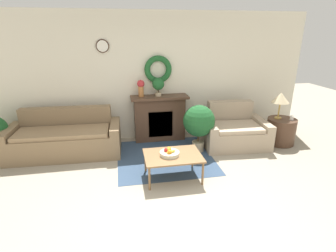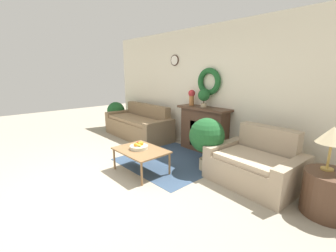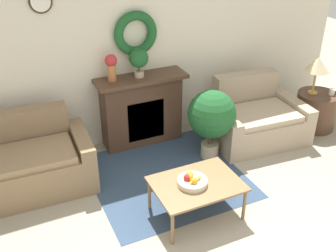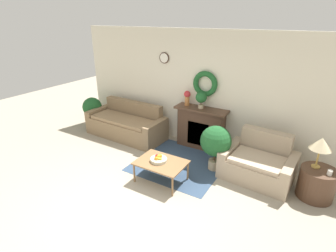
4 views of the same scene
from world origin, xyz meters
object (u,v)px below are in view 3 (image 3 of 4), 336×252
fruit_bowl (192,181)px  table_lamp (318,65)px  fireplace (142,109)px  vase_on_mantel_left (111,66)px  coffee_table (197,186)px  side_table_by_loveseat (316,111)px  potted_plant_on_mantel (139,59)px  mug (332,92)px  loveseat_right (254,119)px  potted_plant_floor_by_loveseat (212,116)px

fruit_bowl → table_lamp: size_ratio=0.57×
fireplace → vase_on_mantel_left: (-0.38, 0.01, 0.69)m
coffee_table → fruit_bowl: 0.10m
side_table_by_loveseat → fireplace: bearing=164.3°
potted_plant_on_mantel → mug: bearing=-16.7°
loveseat_right → mug: size_ratio=15.03×
fireplace → potted_plant_on_mantel: (-0.02, -0.01, 0.73)m
fireplace → potted_plant_floor_by_loveseat: bearing=-48.8°
fireplace → table_lamp: table_lamp is taller
coffee_table → table_lamp: (2.49, 1.03, 0.61)m
coffee_table → potted_plant_on_mantel: 1.88m
mug → potted_plant_floor_by_loveseat: bearing=178.4°
table_lamp → vase_on_mantel_left: vase_on_mantel_left is taller
loveseat_right → vase_on_mantel_left: 2.17m
potted_plant_on_mantel → fruit_bowl: bearing=-92.9°
side_table_by_loveseat → vase_on_mantel_left: 3.13m
mug → potted_plant_floor_by_loveseat: (-1.99, 0.06, 0.02)m
mug → vase_on_mantel_left: size_ratio=0.26×
fireplace → fruit_bowl: fireplace is taller
fireplace → loveseat_right: size_ratio=0.89×
fireplace → loveseat_right: (1.50, -0.57, -0.21)m
table_lamp → fruit_bowl: bearing=-158.0°
mug → potted_plant_floor_by_loveseat: size_ratio=0.10×
fireplace → vase_on_mantel_left: vase_on_mantel_left is taller
fruit_bowl → side_table_by_loveseat: (2.62, 0.97, -0.18)m
coffee_table → fruit_bowl: size_ratio=2.91×
loveseat_right → coffee_table: size_ratio=1.50×
loveseat_right → potted_plant_on_mantel: 1.88m
loveseat_right → fruit_bowl: loveseat_right is taller
fruit_bowl → mug: mug is taller
table_lamp → mug: bearing=-38.2°
vase_on_mantel_left → potted_plant_floor_by_loveseat: bearing=-36.1°
fruit_bowl → mug: size_ratio=3.45×
loveseat_right → coffee_table: loveseat_right is taller
fireplace → side_table_by_loveseat: size_ratio=2.05×
loveseat_right → potted_plant_floor_by_loveseat: 0.92m
fruit_bowl → table_lamp: bearing=22.0°
fireplace → loveseat_right: 1.62m
fruit_bowl → vase_on_mantel_left: 1.86m
potted_plant_floor_by_loveseat → table_lamp: bearing=3.5°
fireplace → side_table_by_loveseat: (2.52, -0.71, -0.23)m
fruit_bowl → table_lamp: (2.55, 1.03, 0.53)m
vase_on_mantel_left → fruit_bowl: bearing=-80.6°
side_table_by_loveseat → mug: bearing=-37.9°
coffee_table → vase_on_mantel_left: size_ratio=2.63×
mug → side_table_by_loveseat: bearing=142.1°
fireplace → side_table_by_loveseat: 2.63m
loveseat_right → coffee_table: bearing=-140.1°
coffee_table → potted_plant_on_mantel: potted_plant_on_mantel is taller
potted_plant_on_mantel → potted_plant_floor_by_loveseat: bearing=-47.4°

